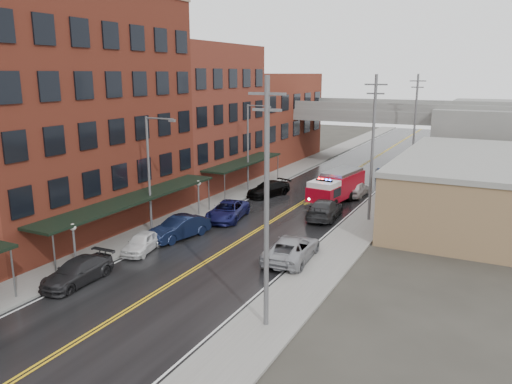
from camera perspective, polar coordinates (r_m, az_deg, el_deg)
The scene contains 29 objects.
road at distance 40.65m, azimuth 1.08°, elevation -3.83°, with size 11.00×160.00×0.02m, color black.
sidewalk_left at distance 44.14m, azimuth -7.51°, elevation -2.46°, with size 3.00×160.00×0.15m, color slate.
sidewalk_right at distance 38.22m, azimuth 11.05°, elevation -5.12°, with size 3.00×160.00×0.15m, color slate.
curb_left at distance 43.26m, azimuth -5.69°, elevation -2.73°, with size 0.30×160.00×0.15m, color gray.
curb_right at distance 38.66m, azimuth 8.69°, elevation -4.81°, with size 0.30×160.00×0.15m, color gray.
brick_building_b at distance 41.18m, azimuth -20.49°, elevation 8.32°, with size 9.00×20.00×18.00m, color #5E2118.
brick_building_c at distance 54.73m, azimuth -6.82°, elevation 8.55°, with size 9.00×15.00×15.00m, color maroon.
brick_building_far at distance 70.08m, azimuth 1.17°, elevation 8.47°, with size 9.00×20.00×12.00m, color maroon.
tan_building at distance 46.06m, azimuth 25.12°, elevation 0.15°, with size 14.00×22.00×5.00m, color #8F714D.
awning_1 at distance 38.13m, azimuth -13.76°, elevation -0.74°, with size 2.60×18.00×3.09m.
awning_2 at distance 52.36m, azimuth -1.35°, elevation 3.44°, with size 2.60×13.00×3.09m.
globe_lamp_1 at distance 32.74m, azimuth -20.13°, elevation -4.77°, with size 0.44×0.44×3.12m.
globe_lamp_2 at distance 43.09m, azimuth -6.61°, elevation 0.25°, with size 0.44×0.44×3.12m.
street_lamp_1 at distance 37.83m, azimuth -11.87°, elevation 2.66°, with size 2.64×0.22×9.00m.
street_lamp_2 at distance 51.15m, azimuth -0.69°, elevation 5.70°, with size 2.64×0.22×9.00m.
utility_pole_0 at distance 22.92m, azimuth 1.22°, elevation -1.16°, with size 1.80×0.24×12.00m.
utility_pole_1 at distance 41.56m, azimuth 13.19°, elevation 5.11°, with size 1.80×0.24×12.00m.
utility_pole_2 at distance 61.07m, azimuth 17.69°, elevation 7.39°, with size 1.80×0.24×12.00m.
overpass at distance 69.36m, azimuth 12.70°, elevation 8.08°, with size 40.00×10.00×7.50m.
fire_truck at distance 48.32m, azimuth 9.18°, elevation 0.70°, with size 3.99×8.16×2.88m.
parked_car_left_3 at distance 31.51m, azimuth -19.73°, elevation -8.55°, with size 1.98×4.87×1.41m, color #232325.
parked_car_left_4 at distance 35.51m, azimuth -12.90°, elevation -5.64°, with size 1.60×3.99×1.36m, color white.
parked_car_left_5 at distance 37.76m, azimuth -8.74°, elevation -4.06°, with size 1.74×5.00×1.65m, color black.
parked_car_left_6 at distance 42.15m, azimuth -3.27°, elevation -2.15°, with size 2.53×5.49×1.53m, color #14164B.
parked_car_left_7 at distance 50.12m, azimuth 1.43°, elevation 0.36°, with size 2.06×5.06×1.47m, color black.
parked_car_right_0 at distance 33.15m, azimuth 4.11°, elevation -6.48°, with size 2.67×5.79×1.61m, color gray.
parked_car_right_1 at distance 42.88m, azimuth 7.87°, elevation -1.91°, with size 2.30×5.65×1.64m, color #252628.
parked_car_right_2 at distance 51.06m, azimuth 11.39°, elevation 0.41°, with size 1.87×4.66×1.59m, color silver.
parked_car_right_3 at distance 59.61m, azimuth 14.36°, elevation 2.04°, with size 1.53×4.39×1.45m, color #0E1833.
Camera 1 is at (16.69, -5.05, 12.09)m, focal length 35.00 mm.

